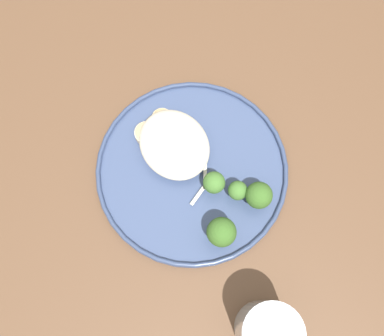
% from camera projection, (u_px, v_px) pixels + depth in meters
% --- Properties ---
extents(ground, '(6.00, 6.00, 0.00)m').
position_uv_depth(ground, '(178.00, 230.00, 1.39)').
color(ground, '#47423D').
extents(wooden_dining_table, '(1.40, 1.00, 0.74)m').
position_uv_depth(wooden_dining_table, '(166.00, 173.00, 0.76)').
color(wooden_dining_table, brown).
rests_on(wooden_dining_table, ground).
extents(dinner_plate, '(0.29, 0.29, 0.02)m').
position_uv_depth(dinner_plate, '(192.00, 170.00, 0.67)').
color(dinner_plate, '#38476B').
rests_on(dinner_plate, wooden_dining_table).
extents(noodle_bed, '(0.12, 0.10, 0.04)m').
position_uv_depth(noodle_bed, '(173.00, 143.00, 0.66)').
color(noodle_bed, beige).
rests_on(noodle_bed, dinner_plate).
extents(seared_scallop_large_seared, '(0.03, 0.03, 0.01)m').
position_uv_depth(seared_scallop_large_seared, '(195.00, 148.00, 0.66)').
color(seared_scallop_large_seared, beige).
rests_on(seared_scallop_large_seared, dinner_plate).
extents(seared_scallop_tilted_round, '(0.02, 0.02, 0.01)m').
position_uv_depth(seared_scallop_tilted_round, '(176.00, 149.00, 0.66)').
color(seared_scallop_tilted_round, beige).
rests_on(seared_scallop_tilted_round, dinner_plate).
extents(seared_scallop_on_noodles, '(0.03, 0.03, 0.02)m').
position_uv_depth(seared_scallop_on_noodles, '(190.00, 163.00, 0.66)').
color(seared_scallop_on_noodles, '#DBB77A').
rests_on(seared_scallop_on_noodles, dinner_plate).
extents(seared_scallop_tiny_bay, '(0.04, 0.04, 0.02)m').
position_uv_depth(seared_scallop_tiny_bay, '(145.00, 135.00, 0.67)').
color(seared_scallop_tiny_bay, beige).
rests_on(seared_scallop_tiny_bay, dinner_plate).
extents(seared_scallop_center_golden, '(0.03, 0.03, 0.01)m').
position_uv_depth(seared_scallop_center_golden, '(162.00, 119.00, 0.68)').
color(seared_scallop_center_golden, '#E5C689').
rests_on(seared_scallop_center_golden, dinner_plate).
extents(seared_scallop_left_edge, '(0.03, 0.03, 0.02)m').
position_uv_depth(seared_scallop_left_edge, '(173.00, 163.00, 0.66)').
color(seared_scallop_left_edge, '#DBB77A').
rests_on(seared_scallop_left_edge, dinner_plate).
extents(broccoli_floret_beside_noodles, '(0.04, 0.04, 0.06)m').
position_uv_depth(broccoli_floret_beside_noodles, '(224.00, 231.00, 0.60)').
color(broccoli_floret_beside_noodles, '#89A356').
rests_on(broccoli_floret_beside_noodles, dinner_plate).
extents(broccoli_floret_small_sprig, '(0.03, 0.03, 0.04)m').
position_uv_depth(broccoli_floret_small_sprig, '(238.00, 191.00, 0.63)').
color(broccoli_floret_small_sprig, '#89A356').
rests_on(broccoli_floret_small_sprig, dinner_plate).
extents(broccoli_floret_near_rim, '(0.03, 0.03, 0.05)m').
position_uv_depth(broccoli_floret_near_rim, '(214.00, 183.00, 0.63)').
color(broccoli_floret_near_rim, '#7A994C').
rests_on(broccoli_floret_near_rim, dinner_plate).
extents(broccoli_floret_tall_stalk, '(0.04, 0.04, 0.05)m').
position_uv_depth(broccoli_floret_tall_stalk, '(259.00, 195.00, 0.62)').
color(broccoli_floret_tall_stalk, '#89A356').
rests_on(broccoli_floret_tall_stalk, dinner_plate).
extents(onion_sliver_curled_piece, '(0.03, 0.03, 0.00)m').
position_uv_depth(onion_sliver_curled_piece, '(205.00, 176.00, 0.66)').
color(onion_sliver_curled_piece, silver).
rests_on(onion_sliver_curled_piece, dinner_plate).
extents(onion_sliver_pale_crescent, '(0.02, 0.06, 0.00)m').
position_uv_depth(onion_sliver_pale_crescent, '(202.00, 189.00, 0.65)').
color(onion_sliver_pale_crescent, silver).
rests_on(onion_sliver_pale_crescent, dinner_plate).
extents(water_glass, '(0.08, 0.08, 0.10)m').
position_uv_depth(water_glass, '(266.00, 331.00, 0.57)').
color(water_glass, silver).
rests_on(water_glass, wooden_dining_table).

